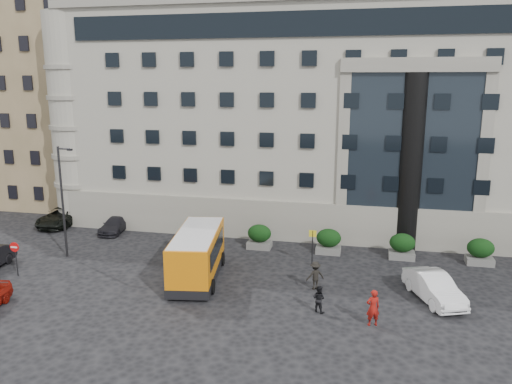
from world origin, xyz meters
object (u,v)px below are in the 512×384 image
hedge_d (402,246)px  hedge_a (194,232)px  red_truck (154,191)px  pedestrian_b (319,299)px  street_lamp (63,198)px  pedestrian_a (373,308)px  parked_car_c (115,225)px  white_taxi (434,287)px  hedge_b (259,236)px  hedge_c (329,241)px  no_entry_sign (15,252)px  pedestrian_c (315,275)px  minibus (197,253)px  parked_car_d (62,216)px  bus_stop_sign (313,242)px  hedge_e (480,251)px

hedge_d → hedge_a: bearing=180.0°
red_truck → pedestrian_b: red_truck is taller
street_lamp → red_truck: bearing=90.1°
red_truck → pedestrian_a: red_truck is taller
hedge_d → parked_car_c: (-23.10, 1.48, -0.32)m
hedge_a → white_taxi: bearing=-21.9°
hedge_b → hedge_c: size_ratio=1.00×
no_entry_sign → street_lamp: bearing=75.3°
no_entry_sign → pedestrian_c: (19.10, 2.16, -0.77)m
hedge_d → minibus: minibus is taller
street_lamp → parked_car_d: bearing=125.3°
hedge_a → street_lamp: street_lamp is taller
hedge_c → pedestrian_c: bearing=-92.6°
bus_stop_sign → pedestrian_a: bus_stop_sign is taller
bus_stop_sign → white_taxi: size_ratio=0.52×
minibus → white_taxi: bearing=-9.9°
pedestrian_c → pedestrian_b: bearing=71.5°
hedge_e → bus_stop_sign: 11.67m
hedge_c → no_entry_sign: size_ratio=0.79×
red_truck → pedestrian_c: red_truck is taller
hedge_b → street_lamp: (-13.14, -4.80, 3.44)m
hedge_a → hedge_d: same height
hedge_d → hedge_e: (5.20, 0.00, 0.00)m
bus_stop_sign → white_taxi: 8.51m
hedge_a → parked_car_d: bearing=169.8°
pedestrian_b → parked_car_c: bearing=-7.3°
hedge_c → minibus: size_ratio=0.24×
pedestrian_a → pedestrian_c: (-3.39, 3.98, -0.11)m
minibus → pedestrian_a: bearing=-29.5°
hedge_d → no_entry_sign: 26.15m
hedge_a → hedge_d: bearing=0.0°
minibus → pedestrian_a: minibus is taller
bus_stop_sign → pedestrian_c: 4.02m
hedge_e → pedestrian_b: bearing=-136.4°
parked_car_c → pedestrian_b: 21.28m
white_taxi → hedge_e: bearing=38.6°
street_lamp → pedestrian_c: size_ratio=4.56×
red_truck → parked_car_d: size_ratio=1.00×
street_lamp → pedestrian_a: street_lamp is taller
hedge_b → bus_stop_sign: 5.19m
hedge_c → pedestrian_c: hedge_c is taller
parked_car_d → pedestrian_c: (23.10, -9.02, 0.11)m
minibus → hedge_b: bearing=59.0°
hedge_c → parked_car_d: (-23.40, 2.34, -0.16)m
no_entry_sign → hedge_b: bearing=31.9°
pedestrian_a → pedestrian_c: pedestrian_a is taller
hedge_c → bus_stop_sign: 3.05m
minibus → pedestrian_b: minibus is taller
hedge_e → hedge_c: bearing=180.0°
hedge_b → hedge_e: bearing=0.0°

